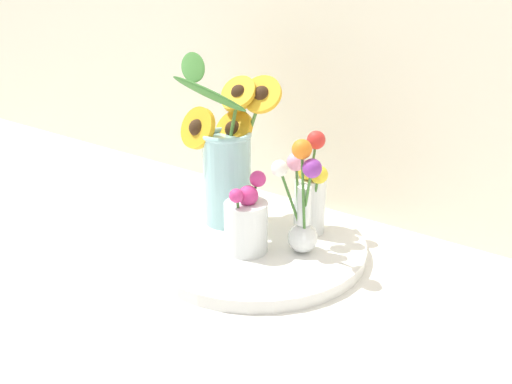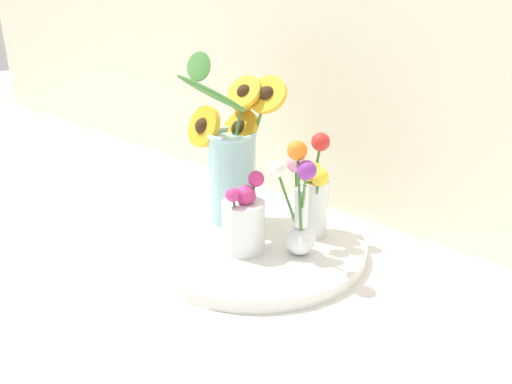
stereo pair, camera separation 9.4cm
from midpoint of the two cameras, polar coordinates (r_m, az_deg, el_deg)
ground_plane at (r=0.94m, az=-6.94°, el=-8.66°), size 6.00×6.00×0.00m
serving_tray at (r=0.98m, az=-2.74°, el=-6.17°), size 0.43×0.43×0.02m
mason_jar_sunflowers at (r=1.01m, az=-5.96°, el=3.76°), size 0.20×0.22×0.35m
vase_small_center at (r=0.92m, az=-4.03°, el=-3.52°), size 0.08×0.08×0.15m
vase_bulb_right at (r=0.89m, az=2.21°, el=-1.48°), size 0.10×0.09×0.22m
vase_small_back at (r=0.98m, az=3.58°, el=0.08°), size 0.08×0.09×0.20m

